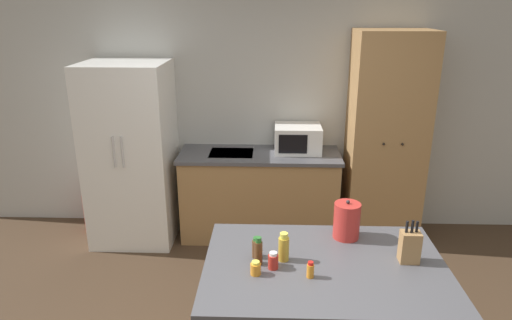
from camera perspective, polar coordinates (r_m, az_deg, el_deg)
name	(u,v)px	position (r m, az deg, el deg)	size (l,w,h in m)	color
wall_back	(270,109)	(4.84, 1.70, 6.41)	(7.20, 0.06, 2.60)	#B2B2AD
refrigerator	(132,154)	(4.77, -15.28, 0.73)	(0.81, 0.76, 1.83)	white
back_counter	(259,194)	(4.79, 0.43, -4.29)	(1.63, 0.62, 0.91)	#9E7547
pantry_cabinet	(385,140)	(4.74, 15.88, 2.45)	(0.73, 0.58, 2.13)	#9E7547
microwave	(298,139)	(4.67, 5.22, 2.69)	(0.47, 0.39, 0.27)	white
knife_block	(410,246)	(2.82, 18.66, -10.19)	(0.11, 0.09, 0.27)	#9E7547
spice_bottle_tall_dark	(273,261)	(2.64, 2.16, -12.49)	(0.06, 0.06, 0.10)	#B2281E
spice_bottle_short_red	(258,252)	(2.66, 0.30, -11.39)	(0.05, 0.05, 0.17)	#563319
spice_bottle_amber_oil	(284,248)	(2.70, 3.48, -10.87)	(0.06, 0.06, 0.18)	gold
spice_bottle_green_herb	(310,270)	(2.58, 6.81, -13.50)	(0.04, 0.04, 0.10)	orange
spice_bottle_pale_salt	(256,268)	(2.59, -0.05, -13.38)	(0.06, 0.06, 0.08)	orange
spice_bottle_orange_cap	(257,248)	(2.73, 0.09, -10.93)	(0.06, 0.06, 0.13)	#563319
kettle	(347,221)	(2.97, 11.27, -7.43)	(0.17, 0.17, 0.26)	#B72D28
fire_extinguisher	(89,213)	(5.26, -20.18, -6.19)	(0.10, 0.10, 0.50)	red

